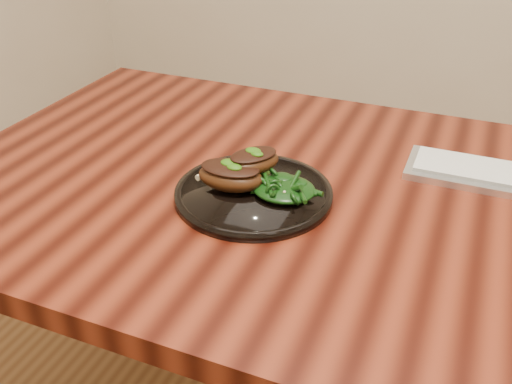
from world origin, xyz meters
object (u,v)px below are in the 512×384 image
(desk, at_px, (400,250))
(plate, at_px, (254,193))
(greens_heap, at_px, (284,185))
(lamb_chop_front, at_px, (230,175))

(desk, relative_size, plate, 6.30)
(desk, bearing_deg, greens_heap, -162.25)
(desk, height_order, lamb_chop_front, lamb_chop_front)
(desk, distance_m, plate, 0.26)
(desk, bearing_deg, lamb_chop_front, -165.04)
(lamb_chop_front, xyz_separation_m, greens_heap, (0.09, 0.01, -0.01))
(desk, bearing_deg, plate, -164.81)
(desk, xyz_separation_m, greens_heap, (-0.18, -0.06, 0.11))
(desk, relative_size, lamb_chop_front, 13.92)
(plate, bearing_deg, greens_heap, 5.19)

